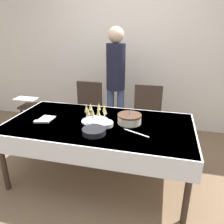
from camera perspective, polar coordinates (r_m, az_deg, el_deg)
name	(u,v)px	position (r m, az deg, el deg)	size (l,w,h in m)	color
ground_plane	(100,176)	(2.81, -3.09, -16.46)	(12.00, 12.00, 0.00)	brown
wall_back	(128,50)	(3.88, 4.10, 15.77)	(8.00, 0.05, 2.70)	silver
dining_table	(99,131)	(2.48, -3.38, -4.93)	(2.06, 1.07, 0.72)	white
dining_chair_far_left	(88,111)	(3.40, -6.39, 0.38)	(0.42, 0.42, 0.94)	#38281E
dining_chair_far_right	(147,116)	(3.21, 9.04, -1.04)	(0.43, 0.43, 0.94)	#38281E
birthday_cake	(129,119)	(2.41, 4.58, -1.78)	(0.26, 0.26, 0.18)	beige
champagne_tray	(95,113)	(2.46, -4.37, -0.27)	(0.31, 0.31, 0.18)	silver
plate_stack_main	(94,131)	(2.18, -4.72, -5.05)	(0.24, 0.24, 0.06)	black
plate_stack_dessert	(105,124)	(2.35, -1.77, -3.11)	(0.17, 0.17, 0.04)	silver
cake_knife	(136,133)	(2.21, 6.29, -5.43)	(0.28, 0.14, 0.00)	silver
fork_pile	(42,121)	(2.56, -17.86, -2.36)	(0.18, 0.10, 0.02)	silver
napkin_pile	(47,118)	(2.64, -16.65, -1.61)	(0.15, 0.15, 0.01)	white
person_standing	(116,75)	(3.28, 0.97, 9.62)	(0.28, 0.28, 1.73)	#3F4C72
high_chair	(31,110)	(3.70, -20.43, 0.39)	(0.33, 0.35, 0.71)	#38281E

